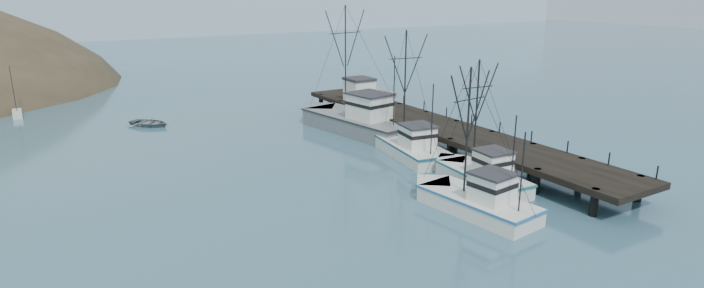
% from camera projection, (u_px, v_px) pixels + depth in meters
% --- Properties ---
extents(ground, '(400.00, 400.00, 0.00)m').
position_uv_depth(ground, '(427.00, 231.00, 35.70)').
color(ground, '#325870').
rests_on(ground, ground).
extents(pier, '(6.00, 44.00, 2.00)m').
position_uv_depth(pier, '(437.00, 127.00, 55.35)').
color(pier, black).
rests_on(pier, ground).
extents(distant_ridge, '(360.00, 40.00, 26.00)m').
position_uv_depth(distant_ridge, '(126.00, 35.00, 180.42)').
color(distant_ridge, '#9EB2C6').
rests_on(distant_ridge, ground).
extents(trawler_near, '(3.95, 10.04, 10.31)m').
position_uv_depth(trawler_near, '(480.00, 175.00, 43.71)').
color(trawler_near, silver).
rests_on(trawler_near, ground).
extents(trawler_mid, '(4.57, 10.53, 10.48)m').
position_uv_depth(trawler_mid, '(474.00, 201.00, 38.59)').
color(trawler_mid, silver).
rests_on(trawler_mid, ground).
extents(trawler_far, '(5.32, 11.76, 11.89)m').
position_uv_depth(trawler_far, '(409.00, 146.00, 51.65)').
color(trawler_far, silver).
rests_on(trawler_far, ground).
extents(work_vessel, '(7.18, 16.78, 13.81)m').
position_uv_depth(work_vessel, '(355.00, 121.00, 59.84)').
color(work_vessel, slate).
rests_on(work_vessel, ground).
extents(pier_shed, '(3.00, 3.20, 2.80)m').
position_uv_depth(pier_shed, '(359.00, 89.00, 65.98)').
color(pier_shed, silver).
rests_on(pier_shed, pier).
extents(pickup_truck, '(6.41, 4.49, 1.62)m').
position_uv_depth(pickup_truck, '(377.00, 94.00, 65.98)').
color(pickup_truck, silver).
rests_on(pickup_truck, pier).
extents(motorboat, '(5.75, 5.97, 1.01)m').
position_uv_depth(motorboat, '(150.00, 126.00, 62.62)').
color(motorboat, slate).
rests_on(motorboat, ground).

